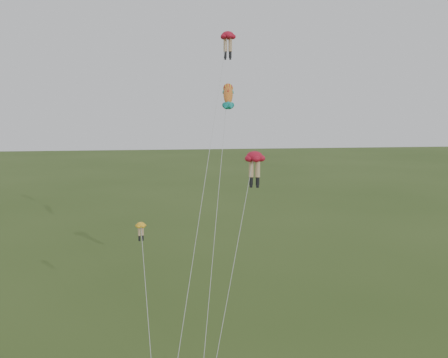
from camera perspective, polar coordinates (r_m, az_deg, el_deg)
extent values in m
plane|color=#32491A|center=(35.58, -3.16, -18.98)|extent=(300.00, 300.00, 0.00)
ellipsoid|color=#AF1128|center=(44.14, 0.44, 16.10)|extent=(1.53, 1.53, 0.69)
cylinder|color=tan|center=(44.03, 0.15, 15.05)|extent=(0.31, 0.31, 1.06)
cylinder|color=black|center=(43.95, 0.15, 14.03)|extent=(0.24, 0.24, 0.53)
cube|color=black|center=(43.92, 0.15, 13.58)|extent=(0.21, 0.32, 0.15)
cylinder|color=tan|center=(44.04, 0.72, 15.05)|extent=(0.31, 0.31, 1.06)
cylinder|color=black|center=(43.96, 0.72, 14.02)|extent=(0.24, 0.24, 0.53)
cube|color=black|center=(43.93, 0.72, 13.58)|extent=(0.21, 0.32, 0.15)
cylinder|color=silver|center=(36.91, -2.06, 0.69)|extent=(5.04, 13.97, 22.36)
ellipsoid|color=#AF1128|center=(36.94, 3.51, 2.60)|extent=(1.92, 1.92, 0.79)
cylinder|color=tan|center=(37.06, 3.13, 1.16)|extent=(0.35, 0.35, 1.21)
cylinder|color=black|center=(37.19, 3.11, -0.22)|extent=(0.28, 0.28, 0.61)
cube|color=black|center=(37.25, 3.11, -0.82)|extent=(0.28, 0.39, 0.18)
cylinder|color=tan|center=(37.03, 3.87, 1.15)|extent=(0.35, 0.35, 1.21)
cylinder|color=black|center=(37.16, 3.86, -0.24)|extent=(0.28, 0.28, 0.61)
cube|color=black|center=(37.22, 3.85, -0.83)|extent=(0.28, 0.39, 0.18)
cylinder|color=silver|center=(34.08, 1.41, -8.22)|extent=(3.86, 7.73, 12.80)
ellipsoid|color=yellow|center=(36.09, -9.50, -5.19)|extent=(1.02, 1.02, 0.40)
cylinder|color=tan|center=(36.17, -9.67, -5.93)|extent=(0.18, 0.18, 0.61)
cylinder|color=black|center=(36.29, -9.65, -6.62)|extent=(0.14, 0.14, 0.30)
cube|color=black|center=(36.34, -9.64, -6.92)|extent=(0.15, 0.20, 0.09)
cylinder|color=tan|center=(36.24, -9.30, -5.89)|extent=(0.18, 0.18, 0.61)
cylinder|color=black|center=(36.36, -9.28, -6.59)|extent=(0.14, 0.14, 0.30)
cube|color=black|center=(36.41, -9.27, -6.88)|extent=(0.15, 0.20, 0.09)
cylinder|color=silver|center=(33.55, -8.88, -13.00)|extent=(0.89, 7.69, 7.93)
ellipsoid|color=yellow|center=(42.69, 0.47, 9.67)|extent=(1.23, 2.82, 2.32)
sphere|color=yellow|center=(42.69, 0.47, 9.67)|extent=(1.05, 1.36, 1.26)
cone|color=teal|center=(42.69, 0.47, 9.67)|extent=(0.84, 1.23, 1.22)
cone|color=teal|center=(42.69, 0.47, 9.67)|extent=(0.84, 1.23, 1.22)
cone|color=teal|center=(42.69, 0.47, 9.67)|extent=(0.48, 0.69, 0.68)
cone|color=teal|center=(42.69, 0.47, 9.67)|extent=(0.48, 0.69, 0.68)
cone|color=red|center=(42.69, 0.47, 9.67)|extent=(0.52, 0.70, 0.66)
cylinder|color=silver|center=(36.72, -0.75, -3.55)|extent=(3.31, 13.32, 17.06)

